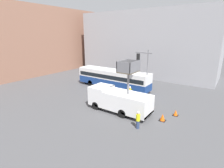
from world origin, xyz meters
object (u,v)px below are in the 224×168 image
Objects in this scene: traffic_light_pole at (144,66)px; traffic_cone_near_truck at (176,113)px; traffic_cone_mid_road at (163,117)px; road_worker_near_truck at (138,120)px; road_worker_directing at (130,93)px; utility_truck at (119,99)px; city_bus at (113,78)px.

traffic_light_pole is 7.72m from traffic_cone_near_truck.
traffic_light_pole is at bearing 40.90° from traffic_cone_mid_road.
road_worker_directing reaches higher than road_worker_near_truck.
utility_truck is 4.13m from road_worker_near_truck.
road_worker_near_truck is 2.71× the size of traffic_cone_near_truck.
traffic_cone_near_truck is (2.65, -5.63, -1.20)m from utility_truck.
city_bus is at bearing -146.71° from road_worker_directing.
road_worker_directing is (-2.93, -4.83, -0.83)m from city_bus.
utility_truck is 11.31× the size of traffic_cone_near_truck.
utility_truck is at bearing 179.39° from traffic_light_pole.
city_bus is (6.98, 5.67, 0.25)m from utility_truck.
road_worker_near_truck is (-9.08, -9.16, -0.89)m from city_bus.
road_worker_near_truck is 2.37× the size of traffic_cone_mid_road.
traffic_cone_near_truck is (-3.59, -5.56, -3.98)m from traffic_light_pole.
city_bus reaches higher than road_worker_near_truck.
road_worker_near_truck is at bearing 153.86° from traffic_cone_mid_road.
city_bus is at bearing 69.03° from traffic_cone_near_truck.
traffic_light_pole reaches higher than road_worker_directing.
road_worker_near_truck is at bearing -121.06° from utility_truck.
traffic_cone_mid_road is at bearing 135.44° from city_bus.
traffic_cone_mid_road is (0.70, -4.87, -1.16)m from utility_truck.
road_worker_directing is 2.50× the size of traffic_cone_mid_road.
road_worker_directing is at bearing 157.51° from traffic_light_pole.
traffic_light_pole reaches higher than city_bus.
utility_truck reaches higher than traffic_cone_near_truck.
city_bus is 6.80× the size of road_worker_directing.
utility_truck is 4.18× the size of road_worker_near_truck.
road_worker_directing reaches higher than traffic_cone_mid_road.
utility_truck is 1.13× the size of traffic_light_pole.
traffic_light_pole is 4.11m from road_worker_directing.
traffic_light_pole is (6.24, -0.07, 2.77)m from utility_truck.
traffic_cone_near_truck is 0.88× the size of traffic_cone_mid_road.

